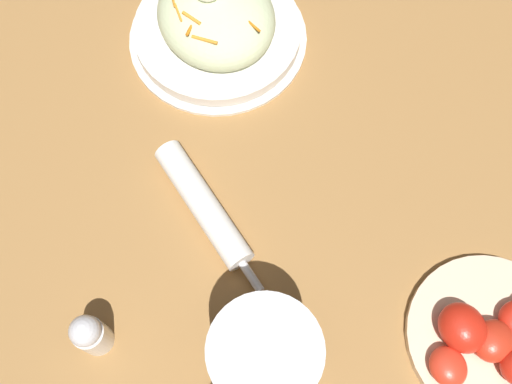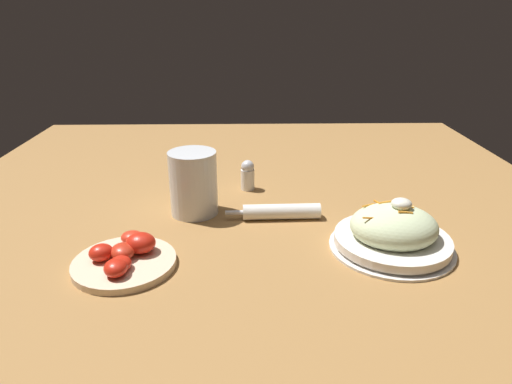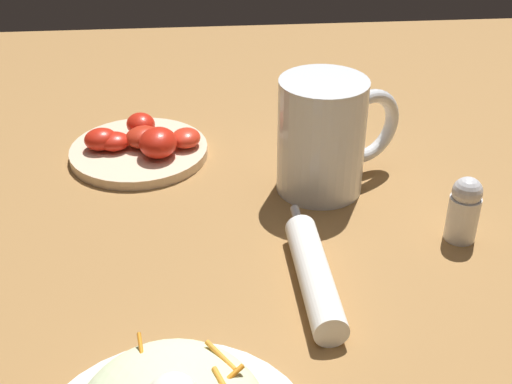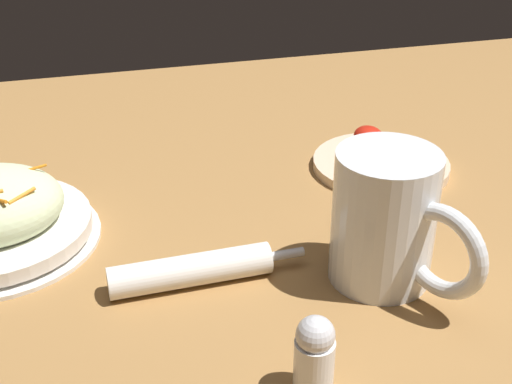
# 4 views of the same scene
# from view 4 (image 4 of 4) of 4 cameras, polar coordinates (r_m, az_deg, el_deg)

# --- Properties ---
(ground_plane) EXTENTS (1.43, 1.43, 0.00)m
(ground_plane) POSITION_cam_4_polar(r_m,az_deg,el_deg) (0.63, 1.56, -11.09)
(ground_plane) COLOR #9E703D
(beer_mug) EXTENTS (0.11, 0.15, 0.13)m
(beer_mug) POSITION_cam_4_polar(r_m,az_deg,el_deg) (0.67, 10.54, -2.74)
(beer_mug) COLOR white
(beer_mug) RESTS_ON ground_plane
(napkin_roll) EXTENTS (0.19, 0.04, 0.03)m
(napkin_roll) POSITION_cam_4_polar(r_m,az_deg,el_deg) (0.68, -5.17, -6.33)
(napkin_roll) COLOR white
(napkin_roll) RESTS_ON ground_plane
(tomato_plate) EXTENTS (0.17, 0.17, 0.05)m
(tomato_plate) POSITION_cam_4_polar(r_m,az_deg,el_deg) (0.90, 10.17, 2.62)
(tomato_plate) COLOR beige
(tomato_plate) RESTS_ON ground_plane
(salt_shaker) EXTENTS (0.03, 0.03, 0.07)m
(salt_shaker) POSITION_cam_4_polar(r_m,az_deg,el_deg) (0.56, 4.76, -13.07)
(salt_shaker) COLOR white
(salt_shaker) RESTS_ON ground_plane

